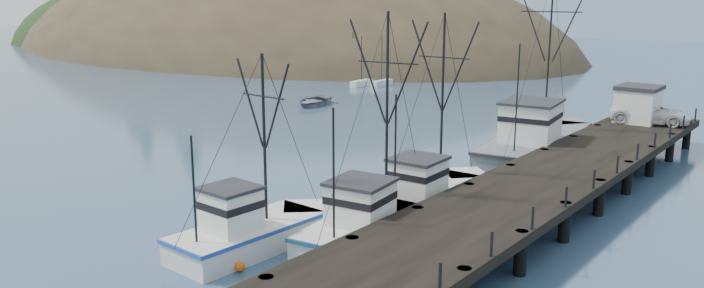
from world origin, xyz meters
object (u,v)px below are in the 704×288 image
at_px(pier_shed, 638,104).
at_px(motorboat, 314,105).
at_px(trawler_far, 431,196).
at_px(trawler_mid, 254,231).
at_px(work_vessel, 538,143).
at_px(trawler_near, 376,221).
at_px(pier, 553,177).
at_px(pickup_truck, 650,113).

distance_m(pier_shed, motorboat, 32.63).
relative_size(trawler_far, pier_shed, 3.46).
bearing_deg(trawler_mid, pier_shed, 76.22).
bearing_deg(trawler_far, trawler_mid, -109.86).
bearing_deg(trawler_mid, work_vessel, 81.39).
bearing_deg(trawler_near, pier, 63.87).
relative_size(work_vessel, motorboat, 2.87).
bearing_deg(trawler_near, pickup_truck, 79.40).
xyz_separation_m(work_vessel, pier_shed, (4.34, 8.38, 2.19)).
bearing_deg(trawler_mid, trawler_far, 70.14).
bearing_deg(pickup_truck, work_vessel, 136.24).
distance_m(pier, trawler_far, 6.98).
bearing_deg(motorboat, pier, -42.85).
bearing_deg(motorboat, pier_shed, -14.17).
height_order(trawler_near, trawler_far, trawler_near).
bearing_deg(pier_shed, trawler_near, -98.73).
bearing_deg(work_vessel, pier_shed, 62.61).
relative_size(pier, pier_shed, 13.75).
bearing_deg(pier, pier_shed, 92.00).
xyz_separation_m(trawler_near, motorboat, (-28.14, 27.78, -0.82)).
relative_size(pier, motorboat, 7.69).
height_order(trawler_mid, pickup_truck, trawler_mid).
distance_m(trawler_near, trawler_mid, 5.99).
height_order(pier, pier_shed, pier_shed).
height_order(trawler_near, pier_shed, trawler_near).
bearing_deg(motorboat, trawler_near, -59.32).
relative_size(work_vessel, pier_shed, 5.14).
xyz_separation_m(work_vessel, pickup_truck, (5.29, 8.38, 1.56)).
relative_size(trawler_near, trawler_mid, 1.19).
xyz_separation_m(trawler_near, pier_shed, (4.31, 28.07, 2.60)).
bearing_deg(pickup_truck, trawler_mid, 153.16).
bearing_deg(trawler_mid, motorboat, 126.94).
xyz_separation_m(trawler_near, work_vessel, (-0.03, 19.69, 0.41)).
distance_m(trawler_far, motorboat, 35.92).
height_order(work_vessel, motorboat, work_vessel).
bearing_deg(pier_shed, pickup_truck, 0.00).
distance_m(work_vessel, pier_shed, 9.69).
xyz_separation_m(trawler_near, trawler_mid, (-3.73, -4.69, -0.00)).
height_order(pier, trawler_far, trawler_far).
relative_size(trawler_far, work_vessel, 0.67).
xyz_separation_m(pier_shed, motorboat, (-32.45, -0.29, -3.42)).
bearing_deg(work_vessel, trawler_near, -89.90).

